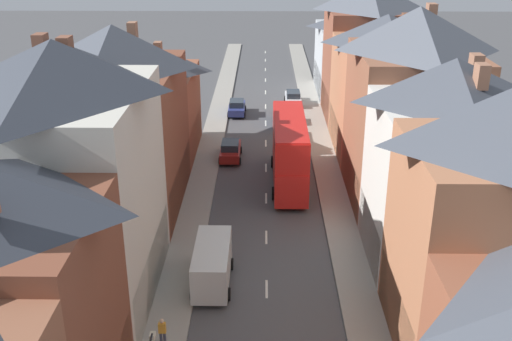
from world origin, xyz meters
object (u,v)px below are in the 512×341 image
object	(u,v)px
car_near_silver	(237,107)
car_mid_black	(293,98)
delivery_van	(212,263)
car_parked_left_b	(283,116)
pedestrian_mid_left	(162,331)
double_decker_bus_lead	(289,150)
car_parked_left_a	(230,150)

from	to	relation	value
car_near_silver	car_mid_black	xyz separation A→B (m)	(6.20, 3.80, -0.01)
car_near_silver	delivery_van	bearing A→B (deg)	-90.00
car_near_silver	car_mid_black	size ratio (longest dim) A/B	0.90
car_parked_left_b	pedestrian_mid_left	size ratio (longest dim) A/B	2.83
car_mid_black	delivery_van	size ratio (longest dim) A/B	0.87
double_decker_bus_lead	car_parked_left_a	xyz separation A→B (m)	(-4.89, 5.19, -1.99)
car_mid_black	car_parked_left_b	world-z (taller)	car_parked_left_b
car_near_silver	double_decker_bus_lead	bearing A→B (deg)	-74.90
car_near_silver	pedestrian_mid_left	bearing A→B (deg)	-92.94
car_mid_black	car_parked_left_b	distance (m)	6.83
car_parked_left_a	car_parked_left_b	world-z (taller)	car_parked_left_a
car_parked_left_b	car_near_silver	bearing A→B (deg)	149.36
car_mid_black	delivery_van	distance (m)	36.74
double_decker_bus_lead	car_near_silver	distance (m)	18.88
delivery_van	pedestrian_mid_left	xyz separation A→B (m)	(-1.96, -5.72, -0.30)
car_mid_black	pedestrian_mid_left	distance (m)	42.71
car_mid_black	double_decker_bus_lead	bearing A→B (deg)	-93.42
car_parked_left_a	pedestrian_mid_left	xyz separation A→B (m)	(-1.96, -25.20, 0.20)
car_parked_left_a	pedestrian_mid_left	size ratio (longest dim) A/B	2.66
double_decker_bus_lead	car_parked_left_b	bearing A→B (deg)	89.97
car_mid_black	pedestrian_mid_left	size ratio (longest dim) A/B	2.81
car_parked_left_a	car_near_silver	bearing A→B (deg)	90.00
car_near_silver	car_parked_left_b	bearing A→B (deg)	-30.64
delivery_van	car_near_silver	bearing A→B (deg)	90.00
car_parked_left_a	pedestrian_mid_left	distance (m)	25.27
delivery_van	pedestrian_mid_left	size ratio (longest dim) A/B	3.23
double_decker_bus_lead	car_near_silver	xyz separation A→B (m)	(-4.89, 18.12, -2.00)
car_parked_left_a	car_mid_black	size ratio (longest dim) A/B	0.95
car_parked_left_a	car_mid_black	world-z (taller)	car_parked_left_a
double_decker_bus_lead	car_mid_black	xyz separation A→B (m)	(1.31, 21.92, -2.01)
double_decker_bus_lead	pedestrian_mid_left	distance (m)	21.22
car_mid_black	car_parked_left_b	bearing A→B (deg)	-100.98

